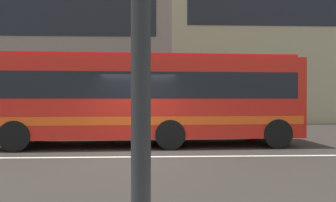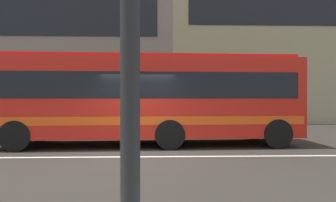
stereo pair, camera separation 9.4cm
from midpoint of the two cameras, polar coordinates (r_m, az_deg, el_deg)
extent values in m
plane|color=#2F2A25|center=(9.33, -5.52, -10.08)|extent=(160.00, 160.00, 0.00)
cube|color=silver|center=(9.33, -5.52, -10.06)|extent=(60.00, 0.16, 0.01)
cube|color=#22621D|center=(15.78, -14.82, -4.46)|extent=(14.68, 1.10, 0.71)
cube|color=gray|center=(27.81, -27.09, 9.25)|extent=(25.46, 8.78, 11.95)
cube|color=tan|center=(28.89, 27.18, 10.56)|extent=(25.51, 8.78, 13.59)
cube|color=red|center=(11.57, -3.10, 0.60)|extent=(10.76, 2.96, 2.77)
cube|color=black|center=(11.58, -3.10, 2.65)|extent=(10.12, 2.96, 0.89)
cube|color=#EB5016|center=(11.60, -3.10, -3.17)|extent=(10.55, 2.98, 0.28)
cube|color=red|center=(11.66, -3.10, 7.71)|extent=(10.32, 2.54, 0.12)
cube|color=black|center=(12.67, -28.07, 2.41)|extent=(0.11, 2.15, 0.97)
cylinder|color=black|center=(11.25, -25.77, -5.74)|extent=(1.01, 0.32, 1.00)
cylinder|color=black|center=(13.46, -22.04, -4.71)|extent=(1.01, 0.32, 1.00)
cylinder|color=black|center=(10.50, 0.59, -6.14)|extent=(1.01, 0.32, 1.00)
cylinder|color=black|center=(12.83, -0.27, -4.93)|extent=(1.01, 0.32, 1.00)
cylinder|color=black|center=(11.40, 19.48, -5.64)|extent=(1.01, 0.32, 1.00)
cylinder|color=black|center=(13.59, 15.49, -4.65)|extent=(1.01, 0.32, 1.00)
cylinder|color=black|center=(2.24, -5.70, 10.30)|extent=(0.14, 0.14, 3.89)
camera|label=1|loc=(0.05, -89.76, 0.00)|focal=33.52mm
camera|label=2|loc=(0.05, 90.24, 0.00)|focal=33.52mm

